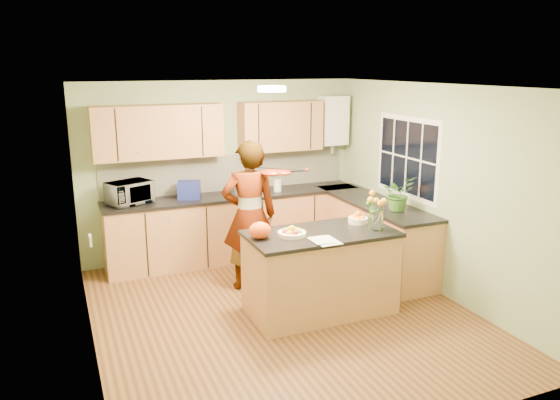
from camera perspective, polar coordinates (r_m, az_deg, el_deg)
name	(u,v)px	position (r m, az deg, el deg)	size (l,w,h in m)	color
floor	(283,314)	(6.23, 0.28, -11.81)	(4.50, 4.50, 0.00)	#523217
ceiling	(283,86)	(5.61, 0.31, 11.82)	(4.00, 4.50, 0.02)	silver
wall_back	(221,169)	(7.87, -6.15, 3.21)	(4.00, 0.02, 2.50)	#8FA878
wall_front	(409,281)	(3.93, 13.38, -8.26)	(4.00, 0.02, 2.50)	#8FA878
wall_left	(84,227)	(5.37, -19.78, -2.67)	(0.02, 4.50, 2.50)	#8FA878
wall_right	(436,190)	(6.81, 15.96, 1.05)	(0.02, 4.50, 2.50)	#8FA878
back_counter	(236,226)	(7.80, -4.66, -2.74)	(3.64, 0.62, 0.94)	#B67649
right_counter	(373,235)	(7.51, 9.74, -3.58)	(0.62, 2.24, 0.94)	#B67649
splashback	(228,172)	(7.89, -5.41, 2.89)	(3.60, 0.02, 0.52)	white
upper_cabinets	(211,129)	(7.57, -7.18, 7.35)	(3.20, 0.34, 0.70)	#B67649
boiler	(333,120)	(8.27, 5.52, 8.28)	(0.40, 0.30, 0.86)	white
window_right	(407,157)	(7.22, 13.12, 4.36)	(0.01, 1.30, 1.05)	white
light_switch	(90,240)	(4.78, -19.20, -4.01)	(0.02, 0.09, 0.09)	white
ceiling_lamp	(272,89)	(5.89, -0.86, 11.55)	(0.30, 0.30, 0.07)	#FFEABF
peninsula_island	(320,272)	(6.13, 4.25, -7.53)	(1.63, 0.84, 0.94)	#B67649
fruit_dish	(292,232)	(5.81, 1.26, -3.35)	(0.30, 0.30, 0.11)	#FBECC9
orange_bowl	(358,218)	(6.34, 8.16, -1.90)	(0.23, 0.23, 0.13)	#FBECC9
flower_vase	(379,201)	(6.02, 10.26, -0.12)	(0.27, 0.27, 0.50)	silver
orange_bag	(260,230)	(5.72, -2.12, -3.18)	(0.24, 0.20, 0.18)	#FE5314
papers	(326,241)	(5.67, 4.80, -4.25)	(0.24, 0.32, 0.01)	silver
violinist	(249,216)	(6.64, -3.21, -1.63)	(0.67, 0.44, 1.85)	tan
violin	(271,173)	(6.38, -0.92, 2.86)	(0.58, 0.23, 0.12)	#4B0804
microwave	(129,193)	(7.36, -15.47, 0.74)	(0.54, 0.36, 0.30)	white
blue_box	(189,190)	(7.48, -9.48, 1.04)	(0.30, 0.22, 0.24)	navy
kettle	(237,186)	(7.65, -4.50, 1.48)	(0.16, 0.16, 0.29)	#B0B0B5
jar_cream	(262,186)	(7.79, -1.88, 1.48)	(0.11, 0.11, 0.17)	#FBECC9
jar_white	(277,186)	(7.81, -0.26, 1.52)	(0.11, 0.11, 0.17)	white
potted_plant	(398,193)	(6.92, 12.25, 0.68)	(0.39, 0.34, 0.44)	#356722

